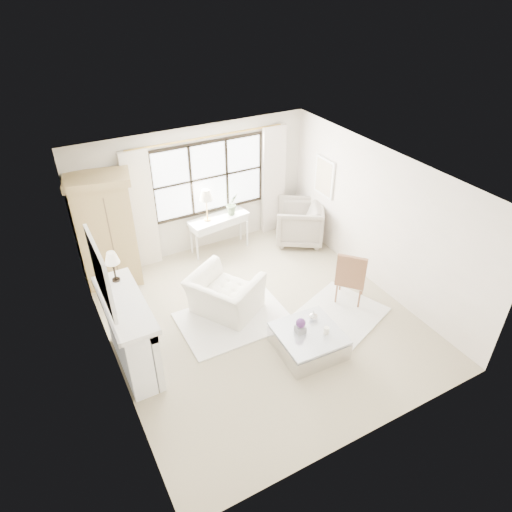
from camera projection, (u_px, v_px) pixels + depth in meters
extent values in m
plane|color=tan|center=(260.00, 318.00, 8.13)|extent=(5.50, 5.50, 0.00)
plane|color=silver|center=(261.00, 178.00, 6.65)|extent=(5.50, 5.50, 0.00)
plane|color=beige|center=(196.00, 191.00, 9.41)|extent=(5.00, 0.00, 5.00)
plane|color=beige|center=(373.00, 368.00, 5.37)|extent=(5.00, 0.00, 5.00)
plane|color=white|center=(105.00, 302.00, 6.39)|extent=(0.00, 5.50, 5.50)
plane|color=white|center=(379.00, 220.00, 8.39)|extent=(0.00, 5.50, 5.50)
cube|color=white|center=(209.00, 177.00, 9.38)|extent=(2.40, 0.02, 1.50)
cylinder|color=#A68239|center=(208.00, 137.00, 8.85)|extent=(3.30, 0.04, 0.04)
cube|color=silver|center=(141.00, 211.00, 8.92)|extent=(0.55, 0.10, 2.47)
cube|color=beige|center=(273.00, 181.00, 10.12)|extent=(0.55, 0.10, 2.47)
cube|color=white|center=(128.00, 337.00, 6.90)|extent=(0.34, 1.50, 1.18)
cube|color=#B6B5BD|center=(139.00, 336.00, 7.00)|extent=(0.03, 1.22, 0.97)
cube|color=black|center=(142.00, 346.00, 7.12)|extent=(0.06, 0.52, 0.50)
cube|color=white|center=(124.00, 304.00, 6.57)|extent=(0.58, 1.66, 0.08)
cube|color=silver|center=(100.00, 273.00, 6.14)|extent=(0.05, 1.15, 0.95)
cube|color=silver|center=(102.00, 272.00, 6.15)|extent=(0.02, 1.00, 0.80)
cube|color=white|center=(324.00, 177.00, 9.51)|extent=(0.04, 0.62, 0.82)
cube|color=beige|center=(324.00, 177.00, 9.50)|extent=(0.01, 0.52, 0.72)
cylinder|color=black|center=(116.00, 280.00, 6.96)|extent=(0.12, 0.12, 0.03)
cylinder|color=black|center=(114.00, 271.00, 6.87)|extent=(0.03, 0.03, 0.30)
cone|color=#FEF0D0|center=(112.00, 258.00, 6.74)|extent=(0.22, 0.22, 0.18)
cube|color=tan|center=(108.00, 235.00, 8.52)|extent=(1.10, 0.79, 2.10)
cube|color=tan|center=(97.00, 179.00, 7.90)|extent=(1.24, 0.91, 0.14)
cube|color=silver|center=(219.00, 222.00, 9.69)|extent=(1.28, 0.58, 0.14)
cube|color=silver|center=(219.00, 218.00, 9.64)|extent=(1.35, 0.63, 0.06)
cylinder|color=#A87C3A|center=(208.00, 219.00, 9.51)|extent=(0.14, 0.14, 0.03)
cylinder|color=#A87C3A|center=(207.00, 209.00, 9.37)|extent=(0.02, 0.02, 0.46)
cone|color=beige|center=(206.00, 195.00, 9.20)|extent=(0.28, 0.28, 0.22)
imported|color=#59704A|center=(232.00, 204.00, 9.61)|extent=(0.28, 0.24, 0.48)
cylinder|color=silver|center=(212.00, 289.00, 8.84)|extent=(0.26, 0.26, 0.03)
cylinder|color=silver|center=(212.00, 279.00, 8.71)|extent=(0.06, 0.06, 0.44)
cylinder|color=white|center=(211.00, 269.00, 8.58)|extent=(0.40, 0.40, 0.03)
cube|color=white|center=(234.00, 319.00, 8.09)|extent=(1.89, 1.34, 0.03)
cube|color=white|center=(336.00, 317.00, 8.13)|extent=(2.05, 1.80, 0.03)
imported|color=white|center=(225.00, 295.00, 8.10)|extent=(1.46, 1.51, 0.75)
imported|color=gray|center=(299.00, 223.00, 10.11)|extent=(1.39, 1.38, 0.92)
cube|color=white|center=(351.00, 280.00, 8.34)|extent=(0.66, 0.66, 0.07)
cube|color=brown|center=(351.00, 272.00, 7.98)|extent=(0.36, 0.39, 0.60)
cube|color=silver|center=(308.00, 342.00, 7.41)|extent=(1.04, 1.04, 0.32)
cube|color=silver|center=(309.00, 333.00, 7.30)|extent=(1.04, 1.04, 0.04)
cube|color=gray|center=(300.00, 329.00, 7.26)|extent=(0.16, 0.16, 0.11)
sphere|color=#562A6A|center=(301.00, 323.00, 7.19)|extent=(0.16, 0.16, 0.16)
cylinder|color=white|center=(326.00, 330.00, 7.23)|extent=(0.09, 0.09, 0.12)
imported|color=white|center=(313.00, 316.00, 7.50)|extent=(0.19, 0.19, 0.16)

